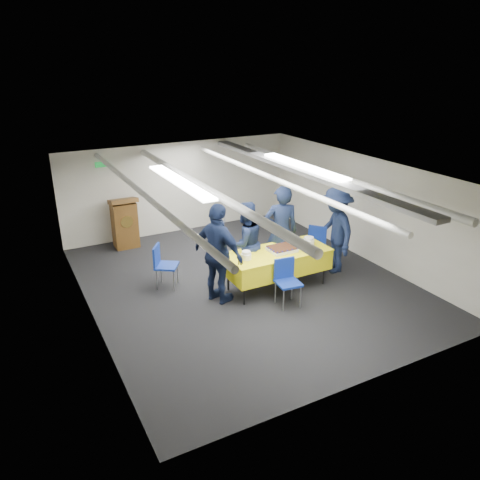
% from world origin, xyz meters
% --- Properties ---
extents(ground, '(7.00, 7.00, 0.00)m').
position_xyz_m(ground, '(0.00, 0.00, 0.00)').
color(ground, black).
rests_on(ground, ground).
extents(room_shell, '(6.00, 7.00, 2.30)m').
position_xyz_m(room_shell, '(0.09, 0.41, 1.81)').
color(room_shell, beige).
rests_on(room_shell, ground).
extents(serving_table, '(2.06, 0.90, 0.77)m').
position_xyz_m(serving_table, '(0.47, -0.44, 0.56)').
color(serving_table, black).
rests_on(serving_table, ground).
extents(sheet_cake, '(0.52, 0.41, 0.09)m').
position_xyz_m(sheet_cake, '(0.56, -0.47, 0.81)').
color(sheet_cake, white).
rests_on(sheet_cake, serving_table).
extents(plate_stack_left, '(0.19, 0.19, 0.16)m').
position_xyz_m(plate_stack_left, '(-0.24, -0.49, 0.84)').
color(plate_stack_left, white).
rests_on(plate_stack_left, serving_table).
extents(plate_stack_right, '(0.23, 0.23, 0.18)m').
position_xyz_m(plate_stack_right, '(1.17, -0.49, 0.85)').
color(plate_stack_right, white).
rests_on(plate_stack_right, serving_table).
extents(podium, '(0.62, 0.53, 1.25)m').
position_xyz_m(podium, '(-1.60, 3.05, 0.61)').
color(podium, brown).
rests_on(podium, ground).
extents(chair_near, '(0.47, 0.47, 0.87)m').
position_xyz_m(chair_near, '(0.28, -1.07, 0.53)').
color(chair_near, gray).
rests_on(chair_near, ground).
extents(chair_right, '(0.59, 0.59, 0.87)m').
position_xyz_m(chair_right, '(1.78, 0.07, 0.53)').
color(chair_right, gray).
rests_on(chair_right, ground).
extents(chair_left, '(0.58, 0.58, 0.87)m').
position_xyz_m(chair_left, '(-1.51, 0.64, 0.53)').
color(chair_left, gray).
rests_on(chair_left, ground).
extents(sailor_a, '(0.82, 0.68, 1.92)m').
position_xyz_m(sailor_a, '(0.83, 0.02, 0.96)').
color(sailor_a, black).
rests_on(sailor_a, ground).
extents(sailor_b, '(0.91, 0.75, 1.70)m').
position_xyz_m(sailor_b, '(0.01, 0.04, 0.85)').
color(sailor_b, black).
rests_on(sailor_b, ground).
extents(sailor_c, '(0.84, 1.21, 1.90)m').
position_xyz_m(sailor_c, '(-0.77, -0.40, 0.95)').
color(sailor_c, black).
rests_on(sailor_c, ground).
extents(sailor_d, '(0.91, 1.30, 1.83)m').
position_xyz_m(sailor_d, '(1.94, -0.34, 0.92)').
color(sailor_d, black).
rests_on(sailor_d, ground).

